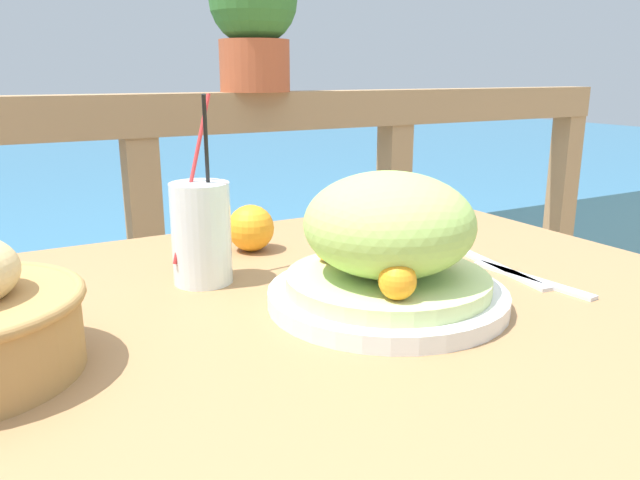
{
  "coord_description": "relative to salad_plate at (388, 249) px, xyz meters",
  "views": [
    {
      "loc": [
        -0.32,
        -0.59,
        1.0
      ],
      "look_at": [
        0.05,
        0.07,
        0.79
      ],
      "focal_mm": 35.0,
      "sensor_mm": 36.0,
      "label": 1
    }
  ],
  "objects": [
    {
      "name": "railing_fence",
      "position": [
        -0.09,
        0.81,
        -0.14
      ],
      "size": [
        2.8,
        0.08,
        0.95
      ],
      "color": "#937551",
      "rests_on": "ground_plane"
    },
    {
      "name": "salad_plate",
      "position": [
        0.0,
        0.0,
        0.0
      ],
      "size": [
        0.28,
        0.28,
        0.16
      ],
      "color": "silver",
      "rests_on": "patio_table"
    },
    {
      "name": "sea_backdrop",
      "position": [
        -0.09,
        3.31,
        -0.59
      ],
      "size": [
        12.0,
        4.0,
        0.43
      ],
      "color": "teal",
      "rests_on": "ground_plane"
    },
    {
      "name": "fork",
      "position": [
        0.21,
        0.03,
        -0.07
      ],
      "size": [
        0.04,
        0.18,
        0.0
      ],
      "color": "silver",
      "rests_on": "patio_table"
    },
    {
      "name": "potted_plant",
      "position": [
        0.19,
        0.81,
        0.31
      ],
      "size": [
        0.2,
        0.2,
        0.3
      ],
      "color": "#A34C2D",
      "rests_on": "railing_fence"
    },
    {
      "name": "knife",
      "position": [
        0.21,
        -0.02,
        -0.07
      ],
      "size": [
        0.04,
        0.18,
        0.0
      ],
      "color": "silver",
      "rests_on": "patio_table"
    },
    {
      "name": "drink_glass",
      "position": [
        -0.16,
        0.18,
        -0.0
      ],
      "size": [
        0.08,
        0.08,
        0.24
      ],
      "color": "silver",
      "rests_on": "patio_table"
    },
    {
      "name": "orange_near_basket",
      "position": [
        -0.05,
        0.29,
        -0.03
      ],
      "size": [
        0.07,
        0.07,
        0.07
      ],
      "color": "orange",
      "rests_on": "patio_table"
    },
    {
      "name": "patio_table",
      "position": [
        -0.09,
        0.03,
        -0.17
      ],
      "size": [
        1.08,
        0.85,
        0.73
      ],
      "color": "#997047",
      "rests_on": "ground_plane"
    }
  ]
}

